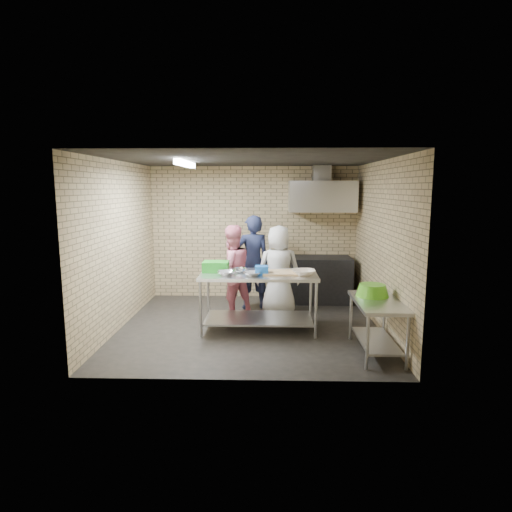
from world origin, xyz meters
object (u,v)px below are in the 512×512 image
(woman_white, at_px, (279,270))
(side_counter, at_px, (377,327))
(green_basin, at_px, (372,290))
(woman_pink, at_px, (231,271))
(stove, at_px, (320,279))
(man_navy, at_px, (253,262))
(prep_table, at_px, (259,301))
(blue_tub, at_px, (262,270))
(green_crate, at_px, (216,266))
(bottle_green, at_px, (343,200))

(woman_white, bearing_deg, side_counter, 119.79)
(green_basin, distance_m, woman_pink, 2.61)
(woman_white, bearing_deg, stove, -139.30)
(stove, relative_size, man_navy, 0.68)
(prep_table, xyz_separation_m, green_basin, (1.63, -0.73, 0.37))
(green_basin, bearing_deg, woman_pink, 144.80)
(blue_tub, bearing_deg, side_counter, -28.97)
(stove, relative_size, woman_white, 0.74)
(side_counter, relative_size, green_basin, 2.61)
(green_crate, relative_size, woman_white, 0.25)
(green_basin, bearing_deg, stove, 99.76)
(side_counter, height_order, woman_white, woman_white)
(man_navy, bearing_deg, woman_white, 131.44)
(green_crate, bearing_deg, bottle_green, 38.77)
(blue_tub, height_order, bottle_green, bottle_green)
(stove, height_order, bottle_green, bottle_green)
(woman_pink, height_order, woman_white, woman_pink)
(prep_table, relative_size, stove, 1.54)
(prep_table, relative_size, woman_pink, 1.14)
(green_crate, distance_m, woman_white, 1.30)
(side_counter, xyz_separation_m, stove, (-0.45, 2.75, 0.08))
(blue_tub, distance_m, bottle_green, 2.83)
(side_counter, relative_size, stove, 1.00)
(prep_table, xyz_separation_m, man_navy, (-0.14, 1.22, 0.42))
(man_navy, distance_m, woman_pink, 0.59)
(prep_table, xyz_separation_m, side_counter, (1.65, -0.98, -0.09))
(green_basin, relative_size, woman_white, 0.29)
(side_counter, xyz_separation_m, man_navy, (-1.79, 2.21, 0.51))
(bottle_green, height_order, woman_pink, bottle_green)
(stove, height_order, woman_pink, woman_pink)
(green_crate, height_order, man_navy, man_navy)
(green_crate, xyz_separation_m, blue_tub, (0.75, -0.22, -0.02))
(side_counter, height_order, bottle_green, bottle_green)
(prep_table, relative_size, green_crate, 4.50)
(blue_tub, bearing_deg, woman_pink, 122.51)
(side_counter, height_order, green_crate, green_crate)
(stove, distance_m, green_crate, 2.57)
(prep_table, distance_m, stove, 2.13)
(bottle_green, bearing_deg, woman_pink, -150.11)
(stove, distance_m, woman_pink, 2.00)
(stove, bearing_deg, green_crate, -139.07)
(green_crate, bearing_deg, stove, 40.93)
(stove, relative_size, green_basin, 2.61)
(green_basin, bearing_deg, prep_table, 155.71)
(man_navy, bearing_deg, woman_pink, 38.89)
(green_basin, bearing_deg, side_counter, -85.43)
(woman_pink, bearing_deg, side_counter, 108.75)
(woman_white, bearing_deg, green_basin, 123.33)
(bottle_green, bearing_deg, blue_tub, -127.19)
(woman_white, bearing_deg, bottle_green, -144.51)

